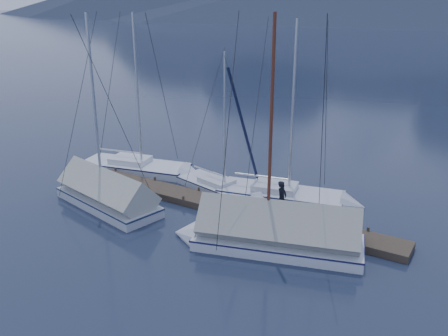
{
  "coord_description": "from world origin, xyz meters",
  "views": [
    {
      "loc": [
        11.35,
        -16.57,
        9.88
      ],
      "look_at": [
        0.0,
        2.0,
        2.2
      ],
      "focal_mm": 38.0,
      "sensor_mm": 36.0,
      "label": 1
    }
  ],
  "objects": [
    {
      "name": "ground",
      "position": [
        0.0,
        0.0,
        0.0
      ],
      "size": [
        1000.0,
        1000.0,
        0.0
      ],
      "primitive_type": "plane",
      "color": "#151D30",
      "rests_on": "ground"
    },
    {
      "name": "dock",
      "position": [
        0.0,
        2.0,
        0.11
      ],
      "size": [
        18.0,
        1.5,
        0.54
      ],
      "color": "#382D23",
      "rests_on": "ground"
    },
    {
      "name": "mooring_posts",
      "position": [
        -0.5,
        2.0,
        0.35
      ],
      "size": [
        15.12,
        1.52,
        0.35
      ],
      "color": "#382D23",
      "rests_on": "ground"
    },
    {
      "name": "sailboat_open_left",
      "position": [
        -6.7,
        4.3,
        0.18
      ],
      "size": [
        8.05,
        3.9,
        10.26
      ],
      "color": "silver",
      "rests_on": "ground"
    },
    {
      "name": "sailboat_open_mid",
      "position": [
        -0.68,
        3.76,
        0.15
      ],
      "size": [
        6.52,
        3.24,
        8.3
      ],
      "color": "silver",
      "rests_on": "ground"
    },
    {
      "name": "sailboat_open_right",
      "position": [
        2.79,
        4.91,
        0.18
      ],
      "size": [
        7.88,
        3.78,
        10.05
      ],
      "color": "silver",
      "rests_on": "ground"
    },
    {
      "name": "sailboat_covered_near",
      "position": [
        3.4,
        -0.37,
        0.53
      ],
      "size": [
        8.51,
        4.63,
        10.59
      ],
      "color": "silver",
      "rests_on": "ground"
    },
    {
      "name": "sailboat_covered_far",
      "position": [
        -5.79,
        -0.66,
        0.51
      ],
      "size": [
        7.67,
        3.7,
        10.34
      ],
      "color": "silver",
      "rests_on": "ground"
    },
    {
      "name": "person",
      "position": [
        3.03,
        2.23,
        1.19
      ],
      "size": [
        0.43,
        0.63,
        1.69
      ],
      "primitive_type": "imported",
      "rotation": [
        0.0,
        0.0,
        1.53
      ],
      "color": "black",
      "rests_on": "dock"
    }
  ]
}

